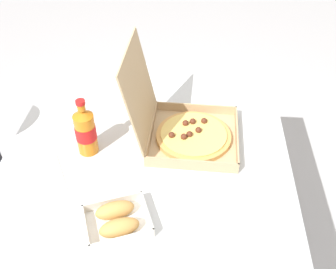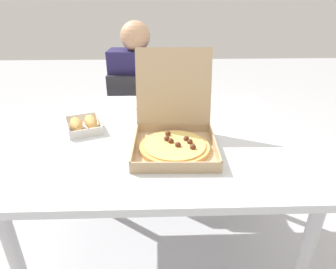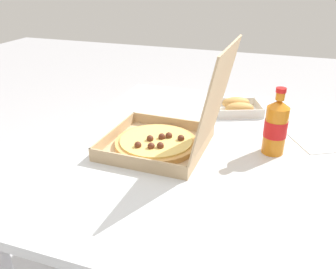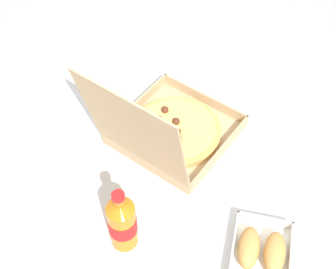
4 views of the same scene
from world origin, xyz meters
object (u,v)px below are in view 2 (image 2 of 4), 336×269
Objects in this scene: diner_person at (139,90)px; paper_menu at (127,105)px; pizza_box_open at (174,135)px; chair at (139,120)px; bread_side_box at (84,124)px; cola_bottle at (153,97)px.

paper_menu is at bearing -94.77° from diner_person.
paper_menu is (-0.24, 0.48, -0.05)m from pizza_box_open.
pizza_box_open is at bearing -76.76° from chair.
bread_side_box is 0.35m from paper_menu.
diner_person is at bearing 85.28° from chair.
cola_bottle is at bearing -79.63° from diner_person.
cola_bottle is at bearing -78.05° from chair.
chair is at bearing 103.24° from pizza_box_open.
chair is 0.72× the size of diner_person.
chair is 0.78m from bread_side_box.
cola_bottle is at bearing -71.07° from paper_menu.
chair reaches higher than paper_menu.
diner_person reaches higher than paper_menu.
diner_person is at bearing 57.08° from paper_menu.
pizza_box_open is 0.45m from bread_side_box.
chair reaches higher than bread_side_box.
bread_side_box is 0.36m from cola_bottle.
diner_person is 0.79m from bread_side_box.
pizza_box_open reaches higher than paper_menu.
pizza_box_open is (0.21, -0.88, 0.31)m from chair.
paper_menu is at bearing 137.08° from cola_bottle.
pizza_box_open is 0.36m from cola_bottle.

